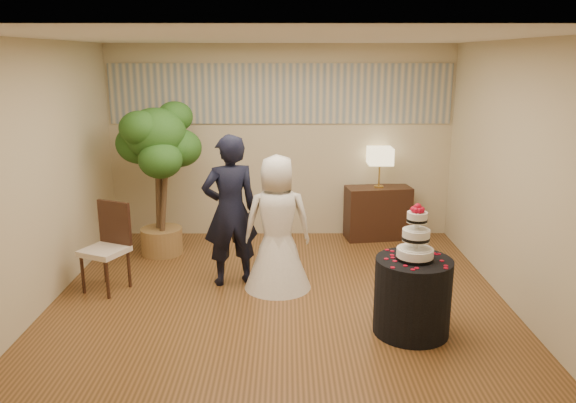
{
  "coord_description": "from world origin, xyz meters",
  "views": [
    {
      "loc": [
        0.08,
        -5.66,
        2.63
      ],
      "look_at": [
        0.1,
        0.4,
        1.05
      ],
      "focal_mm": 35.0,
      "sensor_mm": 36.0,
      "label": 1
    }
  ],
  "objects_px": {
    "table_lamp": "(380,168)",
    "side_chair": "(104,248)",
    "wedding_cake": "(416,232)",
    "cake_table": "(412,296)",
    "ficus_tree": "(158,179)",
    "bride": "(277,223)",
    "console": "(378,213)",
    "groom": "(230,211)"
  },
  "relations": [
    {
      "from": "table_lamp",
      "to": "side_chair",
      "type": "relative_size",
      "value": 0.57
    },
    {
      "from": "wedding_cake",
      "to": "table_lamp",
      "type": "height_order",
      "value": "table_lamp"
    },
    {
      "from": "cake_table",
      "to": "ficus_tree",
      "type": "distance_m",
      "value": 3.75
    },
    {
      "from": "bride",
      "to": "table_lamp",
      "type": "xyz_separation_m",
      "value": [
        1.45,
        1.82,
        0.28
      ]
    },
    {
      "from": "wedding_cake",
      "to": "console",
      "type": "bearing_deg",
      "value": 87.5
    },
    {
      "from": "ficus_tree",
      "to": "side_chair",
      "type": "xyz_separation_m",
      "value": [
        -0.37,
        -1.24,
        -0.54
      ]
    },
    {
      "from": "table_lamp",
      "to": "side_chair",
      "type": "distance_m",
      "value": 3.95
    },
    {
      "from": "groom",
      "to": "bride",
      "type": "relative_size",
      "value": 1.14
    },
    {
      "from": "cake_table",
      "to": "table_lamp",
      "type": "bearing_deg",
      "value": 87.5
    },
    {
      "from": "side_chair",
      "to": "groom",
      "type": "bearing_deg",
      "value": 33.32
    },
    {
      "from": "groom",
      "to": "console",
      "type": "height_order",
      "value": "groom"
    },
    {
      "from": "console",
      "to": "side_chair",
      "type": "bearing_deg",
      "value": -159.22
    },
    {
      "from": "bride",
      "to": "ficus_tree",
      "type": "distance_m",
      "value": 1.99
    },
    {
      "from": "wedding_cake",
      "to": "side_chair",
      "type": "height_order",
      "value": "wedding_cake"
    },
    {
      "from": "cake_table",
      "to": "side_chair",
      "type": "bearing_deg",
      "value": 162.63
    },
    {
      "from": "table_lamp",
      "to": "side_chair",
      "type": "height_order",
      "value": "table_lamp"
    },
    {
      "from": "cake_table",
      "to": "ficus_tree",
      "type": "bearing_deg",
      "value": 142.16
    },
    {
      "from": "table_lamp",
      "to": "ficus_tree",
      "type": "height_order",
      "value": "ficus_tree"
    },
    {
      "from": "groom",
      "to": "table_lamp",
      "type": "xyz_separation_m",
      "value": [
        2.0,
        1.69,
        0.18
      ]
    },
    {
      "from": "wedding_cake",
      "to": "side_chair",
      "type": "distance_m",
      "value": 3.49
    },
    {
      "from": "ficus_tree",
      "to": "groom",
      "type": "bearing_deg",
      "value": -44.27
    },
    {
      "from": "cake_table",
      "to": "ficus_tree",
      "type": "relative_size",
      "value": 0.36
    },
    {
      "from": "table_lamp",
      "to": "side_chair",
      "type": "xyz_separation_m",
      "value": [
        -3.42,
        -1.9,
        -0.56
      ]
    },
    {
      "from": "bride",
      "to": "console",
      "type": "bearing_deg",
      "value": -134.34
    },
    {
      "from": "ficus_tree",
      "to": "cake_table",
      "type": "bearing_deg",
      "value": -37.84
    },
    {
      "from": "bride",
      "to": "side_chair",
      "type": "relative_size",
      "value": 1.55
    },
    {
      "from": "bride",
      "to": "groom",
      "type": "bearing_deg",
      "value": -19.7
    },
    {
      "from": "bride",
      "to": "side_chair",
      "type": "height_order",
      "value": "bride"
    },
    {
      "from": "wedding_cake",
      "to": "side_chair",
      "type": "relative_size",
      "value": 0.54
    },
    {
      "from": "cake_table",
      "to": "table_lamp",
      "type": "height_order",
      "value": "table_lamp"
    },
    {
      "from": "side_chair",
      "to": "wedding_cake",
      "type": "bearing_deg",
      "value": 7.41
    },
    {
      "from": "side_chair",
      "to": "cake_table",
      "type": "bearing_deg",
      "value": 7.41
    },
    {
      "from": "groom",
      "to": "ficus_tree",
      "type": "xyz_separation_m",
      "value": [
        -1.05,
        1.02,
        0.15
      ]
    },
    {
      "from": "bride",
      "to": "console",
      "type": "height_order",
      "value": "bride"
    },
    {
      "from": "cake_table",
      "to": "side_chair",
      "type": "distance_m",
      "value": 3.45
    },
    {
      "from": "ficus_tree",
      "to": "wedding_cake",
      "type": "bearing_deg",
      "value": -37.84
    },
    {
      "from": "console",
      "to": "side_chair",
      "type": "distance_m",
      "value": 3.91
    },
    {
      "from": "wedding_cake",
      "to": "ficus_tree",
      "type": "distance_m",
      "value": 3.69
    },
    {
      "from": "bride",
      "to": "console",
      "type": "distance_m",
      "value": 2.36
    },
    {
      "from": "groom",
      "to": "ficus_tree",
      "type": "relative_size",
      "value": 0.85
    },
    {
      "from": "wedding_cake",
      "to": "table_lamp",
      "type": "relative_size",
      "value": 0.95
    },
    {
      "from": "wedding_cake",
      "to": "console",
      "type": "distance_m",
      "value": 3.0
    }
  ]
}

